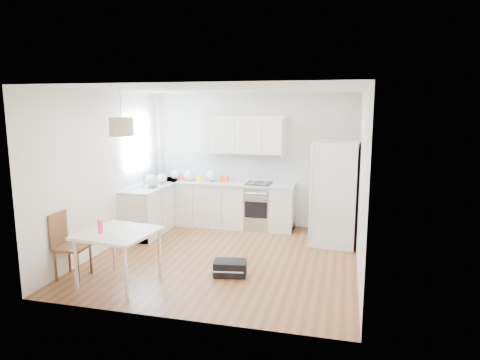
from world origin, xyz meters
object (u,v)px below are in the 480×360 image
(dining_table, at_px, (118,237))
(dining_chair, at_px, (72,246))
(refrigerator, at_px, (336,193))
(gym_bag, at_px, (230,268))

(dining_table, bearing_deg, dining_chair, -173.65)
(refrigerator, bearing_deg, dining_chair, -139.32)
(refrigerator, relative_size, dining_chair, 1.91)
(refrigerator, relative_size, dining_table, 1.73)
(dining_chair, distance_m, gym_bag, 2.28)
(gym_bag, bearing_deg, refrigerator, 44.21)
(dining_chair, bearing_deg, refrigerator, 32.06)
(refrigerator, xyz_separation_m, dining_table, (-2.86, -2.59, -0.25))
(refrigerator, distance_m, dining_chair, 4.45)
(refrigerator, bearing_deg, gym_bag, -121.44)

